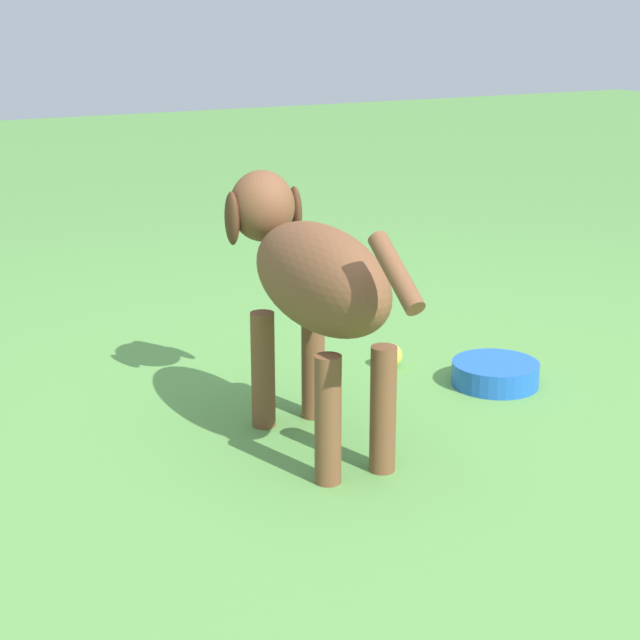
# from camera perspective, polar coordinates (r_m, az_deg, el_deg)

# --- Properties ---
(ground) EXTENTS (14.00, 14.00, 0.00)m
(ground) POSITION_cam_1_polar(r_m,az_deg,el_deg) (2.20, 4.74, -8.16)
(ground) COLOR #548C42
(dog) EXTENTS (0.83, 0.20, 0.56)m
(dog) POSITION_cam_1_polar(r_m,az_deg,el_deg) (2.22, -0.56, 2.36)
(dog) COLOR brown
(dog) RESTS_ON ground
(tennis_ball_2) EXTENTS (0.07, 0.07, 0.07)m
(tennis_ball_2) POSITION_cam_1_polar(r_m,az_deg,el_deg) (2.78, 3.81, -1.93)
(tennis_ball_2) COLOR #CCE13A
(tennis_ball_2) RESTS_ON ground
(water_bowl) EXTENTS (0.22, 0.22, 0.06)m
(water_bowl) POSITION_cam_1_polar(r_m,az_deg,el_deg) (2.69, 9.49, -2.88)
(water_bowl) COLOR blue
(water_bowl) RESTS_ON ground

